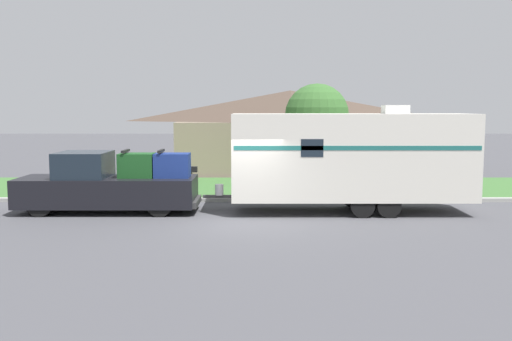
% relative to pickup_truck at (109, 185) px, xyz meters
% --- Properties ---
extents(ground_plane, '(120.00, 120.00, 0.00)m').
position_rel_pickup_truck_xyz_m(ground_plane, '(4.55, -1.63, -0.92)').
color(ground_plane, '#47474C').
extents(curb_strip, '(80.00, 0.30, 0.14)m').
position_rel_pickup_truck_xyz_m(curb_strip, '(4.55, 2.12, -0.85)').
color(curb_strip, '#999993').
rests_on(curb_strip, ground_plane).
extents(lawn_strip, '(80.00, 7.00, 0.03)m').
position_rel_pickup_truck_xyz_m(lawn_strip, '(4.55, 5.77, -0.90)').
color(lawn_strip, '#3D6B33').
rests_on(lawn_strip, ground_plane).
extents(house_across_street, '(12.94, 7.02, 4.43)m').
position_rel_pickup_truck_xyz_m(house_across_street, '(6.81, 12.74, 1.38)').
color(house_across_street, gray).
rests_on(house_across_street, ground_plane).
extents(pickup_truck, '(5.97, 1.99, 2.09)m').
position_rel_pickup_truck_xyz_m(pickup_truck, '(0.00, 0.00, 0.00)').
color(pickup_truck, black).
rests_on(pickup_truck, ground_plane).
extents(travel_trailer, '(8.91, 2.31, 3.57)m').
position_rel_pickup_truck_xyz_m(travel_trailer, '(8.11, -0.00, 0.95)').
color(travel_trailer, black).
rests_on(travel_trailer, ground_plane).
extents(mailbox, '(0.48, 0.20, 1.23)m').
position_rel_pickup_truck_xyz_m(mailbox, '(2.42, 2.97, 0.03)').
color(mailbox, brown).
rests_on(mailbox, ground_plane).
extents(tree_in_yard, '(2.81, 2.81, 4.54)m').
position_rel_pickup_truck_xyz_m(tree_in_yard, '(7.59, 6.19, 2.21)').
color(tree_in_yard, brown).
rests_on(tree_in_yard, ground_plane).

